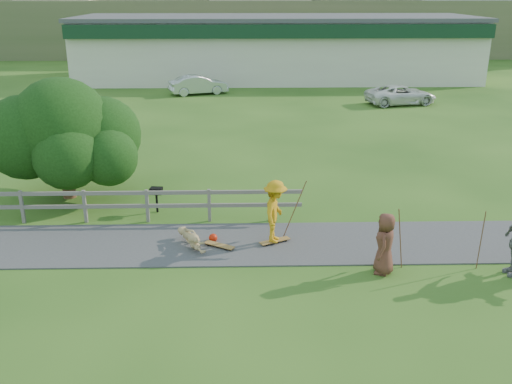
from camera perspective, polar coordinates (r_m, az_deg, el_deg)
ground at (r=15.69m, az=-5.27°, el=-7.54°), size 260.00×260.00×0.00m
path at (r=17.02m, az=-4.96°, el=-5.18°), size 34.00×3.00×0.04m
fence at (r=19.25m, az=-18.56°, el=-0.92°), size 15.05×0.10×1.10m
strip_mall at (r=49.17m, az=2.04°, el=14.27°), size 32.50×10.75×5.10m
skater_rider at (r=16.64m, az=1.93°, el=-2.27°), size 0.97×1.35×1.88m
skater_fallen at (r=16.79m, az=-6.43°, el=-4.63°), size 1.51×1.02×0.55m
spectator_c at (r=15.38m, az=12.78°, el=-5.07°), size 0.79×0.96×1.69m
car_silver at (r=41.78m, az=-5.79°, el=10.61°), size 4.37×2.74×1.36m
car_white at (r=38.97m, az=14.29°, el=9.41°), size 4.93×3.01×1.28m
tree at (r=21.29m, az=-18.63°, el=4.23°), size 5.58×5.58×3.73m
bbq at (r=19.50m, az=-9.90°, el=-0.79°), size 0.44×0.35×0.87m
longboard_rider at (r=16.99m, az=1.90°, el=-5.04°), size 0.96×0.65×0.11m
longboard_fallen at (r=16.74m, az=-3.69°, el=-5.46°), size 0.94×0.70×0.11m
helmet at (r=17.13m, az=-4.31°, el=-4.60°), size 0.26×0.26×0.26m
pole_rider at (r=17.04m, az=3.87°, el=-1.62°), size 0.03×0.03×1.96m
pole_spec_left at (r=15.74m, az=14.23°, el=-4.53°), size 0.03×0.03×1.72m
pole_spec_right at (r=16.36m, az=21.57°, el=-4.52°), size 0.03×0.03×1.67m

